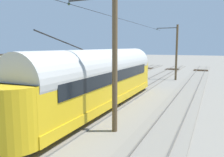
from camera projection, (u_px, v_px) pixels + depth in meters
ground_plane at (102, 108)px, 17.04m from camera, size 220.00×220.00×0.00m
track_streetcar_siding at (174, 114)px, 15.22m from camera, size 2.80×80.00×0.18m
track_adjacent_siding at (104, 106)px, 17.32m from camera, size 2.80×80.00×0.18m
track_third_siding at (48, 100)px, 19.41m from camera, size 2.80×80.00×0.18m
vintage_streetcar at (101, 78)px, 16.60m from camera, size 2.65×18.41×5.09m
coach_adjacent at (30, 78)px, 17.35m from camera, size 2.96×14.31×3.85m
catenary_pole_foreground at (176, 51)px, 30.73m from camera, size 2.95×0.28×7.35m
catenary_pole_mid_near at (113, 59)px, 11.89m from camera, size 2.95×0.28×7.35m
track_end_bumper at (112, 77)px, 31.19m from camera, size 1.80×0.60×0.80m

